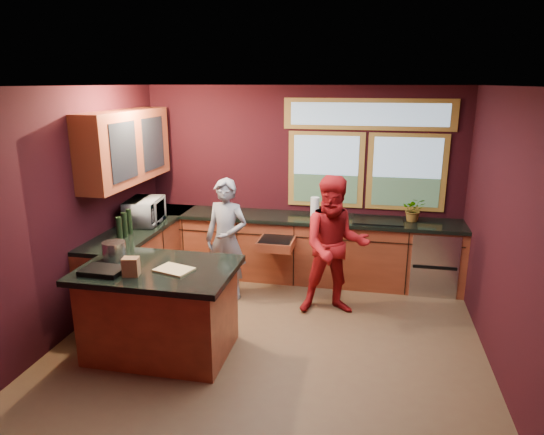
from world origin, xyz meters
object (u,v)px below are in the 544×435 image
(person_grey, at_px, (226,240))
(cutting_board, at_px, (174,270))
(stock_pot, at_px, (114,250))
(island, at_px, (160,310))
(person_red, at_px, (335,246))

(person_grey, relative_size, cutting_board, 4.52)
(person_grey, relative_size, stock_pot, 6.59)
(person_grey, bearing_deg, cutting_board, -82.07)
(island, bearing_deg, person_red, 37.51)
(stock_pot, bearing_deg, island, -15.26)
(person_red, bearing_deg, cutting_board, -149.54)
(island, bearing_deg, cutting_board, -14.04)
(cutting_board, bearing_deg, island, 165.96)
(island, xyz_separation_m, stock_pot, (-0.55, 0.15, 0.56))
(person_red, relative_size, cutting_board, 4.86)
(stock_pot, bearing_deg, person_red, 27.04)
(person_grey, bearing_deg, stock_pot, -111.87)
(person_grey, distance_m, stock_pot, 1.55)
(person_red, relative_size, stock_pot, 7.09)
(cutting_board, distance_m, stock_pot, 0.78)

